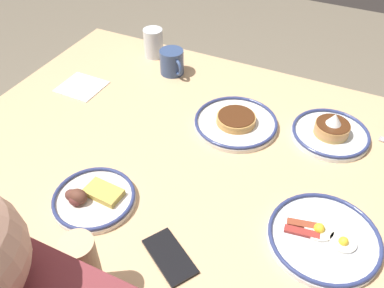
# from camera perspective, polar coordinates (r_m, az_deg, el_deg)

# --- Properties ---
(ground_plane) EXTENTS (6.00, 6.00, 0.00)m
(ground_plane) POSITION_cam_1_polar(r_m,az_deg,el_deg) (1.82, -0.23, -16.66)
(ground_plane) COLOR #706654
(dining_table) EXTENTS (1.40, 0.99, 0.72)m
(dining_table) POSITION_cam_1_polar(r_m,az_deg,el_deg) (1.31, -0.31, -1.37)
(dining_table) COLOR tan
(dining_table) RESTS_ON ground_plane
(plate_near_main) EXTENTS (0.24, 0.24, 0.09)m
(plate_near_main) POSITION_cam_1_polar(r_m,az_deg,el_deg) (1.33, 18.77, 1.59)
(plate_near_main) COLOR white
(plate_near_main) RESTS_ON dining_table
(plate_center_pancakes) EXTENTS (0.27, 0.27, 0.04)m
(plate_center_pancakes) POSITION_cam_1_polar(r_m,az_deg,el_deg) (1.32, 6.12, 3.06)
(plate_center_pancakes) COLOR silver
(plate_center_pancakes) RESTS_ON dining_table
(plate_far_companion) EXTENTS (0.22, 0.22, 0.05)m
(plate_far_companion) POSITION_cam_1_polar(r_m,az_deg,el_deg) (1.11, -13.66, -7.33)
(plate_far_companion) COLOR silver
(plate_far_companion) RESTS_ON dining_table
(plate_far_side) EXTENTS (0.27, 0.27, 0.04)m
(plate_far_side) POSITION_cam_1_polar(r_m,az_deg,el_deg) (1.06, 17.89, -12.28)
(plate_far_side) COLOR white
(plate_far_side) RESTS_ON dining_table
(coffee_mug) EXTENTS (0.11, 0.09, 0.09)m
(coffee_mug) POSITION_cam_1_polar(r_m,az_deg,el_deg) (1.55, -2.79, 11.35)
(coffee_mug) COLOR #334772
(coffee_mug) RESTS_ON dining_table
(drinking_glass) EXTENTS (0.08, 0.08, 0.11)m
(drinking_glass) POSITION_cam_1_polar(r_m,az_deg,el_deg) (1.67, -5.38, 13.66)
(drinking_glass) COLOR silver
(drinking_glass) RESTS_ON dining_table
(cell_phone) EXTENTS (0.16, 0.14, 0.01)m
(cell_phone) POSITION_cam_1_polar(r_m,az_deg,el_deg) (0.99, -3.13, -15.37)
(cell_phone) COLOR black
(cell_phone) RESTS_ON dining_table
(paper_napkin) EXTENTS (0.15, 0.14, 0.00)m
(paper_napkin) POSITION_cam_1_polar(r_m,az_deg,el_deg) (1.54, -15.12, 7.71)
(paper_napkin) COLOR white
(paper_napkin) RESTS_ON dining_table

